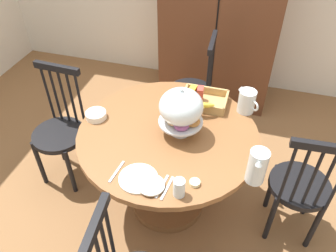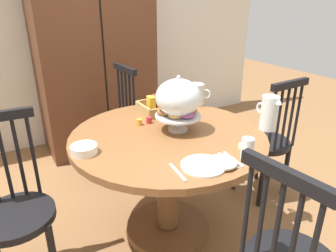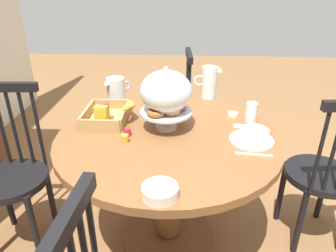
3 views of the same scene
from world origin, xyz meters
name	(u,v)px [view 1 (image 1 of 3)]	position (x,y,z in m)	size (l,w,h in m)	color
ground_plane	(165,193)	(0.00, 0.00, 0.00)	(10.00, 10.00, 0.00)	brown
wooden_armoire	(222,6)	(0.12, 1.50, 0.98)	(1.18, 0.60, 1.96)	brown
dining_table	(168,156)	(0.05, -0.07, 0.52)	(1.17, 1.17, 0.74)	brown
windsor_chair_near_window	(193,92)	(0.02, 0.82, 0.45)	(0.40, 0.40, 0.97)	black
windsor_chair_by_cabinet	(61,133)	(-0.84, 0.00, 0.45)	(0.40, 0.40, 0.97)	black
windsor_chair_far_side	(300,188)	(0.94, -0.05, 0.45)	(0.40, 0.40, 0.97)	black
pastry_stand_with_dome	(181,109)	(0.13, -0.06, 0.94)	(0.28, 0.28, 0.34)	silver
orange_juice_pitcher	(257,167)	(0.62, -0.32, 0.84)	(0.11, 0.19, 0.21)	silver
milk_pitcher	(247,102)	(0.50, 0.29, 0.81)	(0.16, 0.15, 0.16)	silver
cereal_basket	(202,100)	(0.20, 0.28, 0.78)	(0.32, 0.30, 0.12)	tan
china_plate_large	(139,178)	(0.00, -0.49, 0.75)	(0.22, 0.22, 0.01)	white
china_plate_small	(151,185)	(0.09, -0.53, 0.76)	(0.15, 0.15, 0.01)	white
cereal_bowl	(96,115)	(-0.46, -0.07, 0.76)	(0.14, 0.14, 0.04)	white
drinking_glass	(179,188)	(0.24, -0.53, 0.80)	(0.06, 0.06, 0.11)	silver
butter_dish	(195,183)	(0.31, -0.44, 0.75)	(0.06, 0.06, 0.02)	beige
jam_jar_strawberry	(173,110)	(0.03, 0.14, 0.76)	(0.04, 0.04, 0.04)	#B7282D
jam_jar_apricot	(164,108)	(-0.04, 0.14, 0.76)	(0.04, 0.04, 0.04)	orange
table_knife	(162,186)	(0.14, -0.51, 0.74)	(0.17, 0.01, 0.01)	silver
dinner_fork	(167,188)	(0.17, -0.51, 0.74)	(0.17, 0.01, 0.01)	silver
soup_spoon	(117,172)	(-0.14, -0.48, 0.74)	(0.17, 0.01, 0.01)	silver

